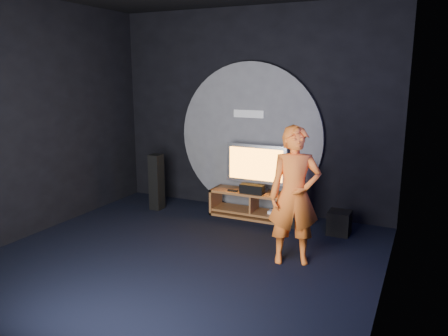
# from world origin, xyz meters

# --- Properties ---
(floor) EXTENTS (5.00, 5.00, 0.00)m
(floor) POSITION_xyz_m (0.00, 0.00, 0.00)
(floor) COLOR black
(floor) RESTS_ON ground
(back_wall) EXTENTS (5.00, 0.04, 3.50)m
(back_wall) POSITION_xyz_m (0.00, 2.50, 1.75)
(back_wall) COLOR black
(back_wall) RESTS_ON ground
(left_wall) EXTENTS (0.04, 5.00, 3.50)m
(left_wall) POSITION_xyz_m (-2.50, 0.00, 1.75)
(left_wall) COLOR black
(left_wall) RESTS_ON ground
(right_wall) EXTENTS (0.04, 5.00, 3.50)m
(right_wall) POSITION_xyz_m (2.50, 0.00, 1.75)
(right_wall) COLOR black
(right_wall) RESTS_ON ground
(wall_disc_panel) EXTENTS (2.60, 0.11, 2.60)m
(wall_disc_panel) POSITION_xyz_m (0.00, 2.44, 1.30)
(wall_disc_panel) COLOR #515156
(wall_disc_panel) RESTS_ON ground
(media_console) EXTENTS (1.49, 0.45, 0.45)m
(media_console) POSITION_xyz_m (0.26, 2.05, 0.19)
(media_console) COLOR #9A562F
(media_console) RESTS_ON ground
(tv) EXTENTS (1.06, 0.22, 0.79)m
(tv) POSITION_xyz_m (0.25, 2.12, 0.88)
(tv) COLOR #AAAAB1
(tv) RESTS_ON media_console
(center_speaker) EXTENTS (0.40, 0.15, 0.15)m
(center_speaker) POSITION_xyz_m (0.25, 1.94, 0.53)
(center_speaker) COLOR black
(center_speaker) RESTS_ON media_console
(remote) EXTENTS (0.18, 0.05, 0.02)m
(remote) POSITION_xyz_m (-0.09, 1.93, 0.46)
(remote) COLOR black
(remote) RESTS_ON media_console
(tower_speaker_left) EXTENTS (0.20, 0.22, 1.00)m
(tower_speaker_left) POSITION_xyz_m (-1.50, 1.75, 0.50)
(tower_speaker_left) COLOR black
(tower_speaker_left) RESTS_ON ground
(tower_speaker_right) EXTENTS (0.20, 0.22, 1.00)m
(tower_speaker_right) POSITION_xyz_m (1.03, 1.90, 0.50)
(tower_speaker_right) COLOR black
(tower_speaker_right) RESTS_ON ground
(subwoofer) EXTENTS (0.33, 0.33, 0.36)m
(subwoofer) POSITION_xyz_m (1.71, 1.88, 0.18)
(subwoofer) COLOR black
(subwoofer) RESTS_ON ground
(player) EXTENTS (0.76, 0.64, 1.78)m
(player) POSITION_xyz_m (1.36, 0.61, 0.89)
(player) COLOR orange
(player) RESTS_ON ground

